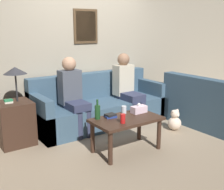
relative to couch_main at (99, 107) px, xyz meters
The scene contains 14 objects.
ground_plane 0.61m from the couch_main, 90.00° to the right, with size 16.00×16.00×0.00m, color gray.
wall_back 1.10m from the couch_main, 90.00° to the left, with size 9.00×0.08×2.60m.
couch_main is the anchor object (origin of this frame).
couch_side 1.93m from the couch_main, 38.05° to the right, with size 0.88×1.48×0.88m.
coffee_table 1.24m from the couch_main, 104.44° to the right, with size 0.95×0.55×0.48m.
side_table_with_lamp 1.50m from the couch_main, behind, with size 0.48×0.48×1.14m.
wine_bottle 1.22m from the couch_main, 123.04° to the right, with size 0.07×0.07×0.27m.
drinking_glass 1.04m from the couch_main, 101.28° to the right, with size 0.07×0.07×0.11m.
book_stack 1.17m from the couch_main, 114.21° to the right, with size 0.17×0.15×0.05m.
soda_can 1.43m from the couch_main, 109.50° to the right, with size 0.07×0.07×0.12m.
tissue_box 1.12m from the couch_main, 90.34° to the right, with size 0.23×0.12×0.15m.
person_left 0.69m from the couch_main, 167.31° to the right, with size 0.34×0.61×1.23m.
person_right 0.64m from the couch_main, 16.13° to the right, with size 0.34×0.64×1.23m.
teddy_bear 1.34m from the couch_main, 49.71° to the right, with size 0.22×0.22×0.35m.
Camera 1 is at (-2.55, -3.56, 1.69)m, focal length 45.00 mm.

